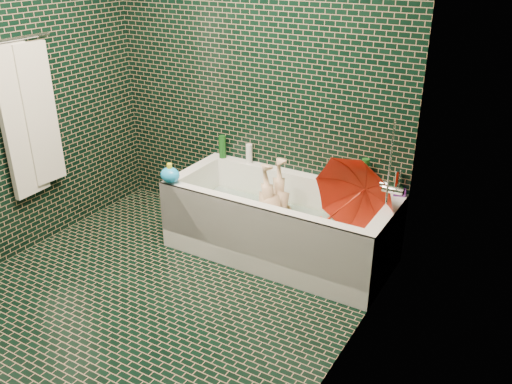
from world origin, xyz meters
The scene contains 20 objects.
floor centered at (0.00, 0.00, 0.00)m, with size 2.80×2.80×0.00m, color black.
wall_back centered at (0.00, 1.40, 1.25)m, with size 2.80×2.80×0.00m, color black.
wall_right centered at (1.30, 0.00, 1.25)m, with size 2.80×2.80×0.00m, color black.
bathtub centered at (0.45, 1.01, 0.21)m, with size 1.70×0.75×0.55m.
bath_mat centered at (0.45, 1.02, 0.16)m, with size 1.35×0.47×0.01m, color green.
water centered at (0.45, 1.02, 0.30)m, with size 1.48×0.53×0.00m, color silver.
towel_rail centered at (-1.25, 0.25, 1.60)m, with size 0.02×0.02×0.58m, color silver.
towel centered at (-1.24, 0.24, 1.03)m, with size 0.08×0.44×1.12m.
faucet centered at (1.26, 1.02, 0.77)m, with size 0.18×0.19×0.55m.
child centered at (0.43, 0.98, 0.31)m, with size 0.33×0.22×0.91m, color #DAB188.
umbrella centered at (0.97, 1.01, 0.55)m, with size 0.62×0.62×0.54m, color red.
soap_bottle_a centered at (1.23, 1.37, 0.55)m, with size 0.10×0.10×0.25m, color white.
soap_bottle_b centered at (1.25, 1.33, 0.55)m, with size 0.09×0.09×0.19m, color #56207A.
soap_bottle_c centered at (1.22, 1.35, 0.55)m, with size 0.12×0.12×0.15m, color #144816.
bottle_right_tall centered at (0.98, 1.33, 0.67)m, with size 0.06×0.06×0.24m, color #144816.
bottle_right_pump centered at (1.22, 1.35, 0.64)m, with size 0.05×0.05×0.19m, color silver.
bottle_left_tall centered at (-0.28, 1.34, 0.65)m, with size 0.06×0.06×0.19m, color #144816.
bottle_left_short centered at (-0.02, 1.35, 0.63)m, with size 0.05×0.05×0.16m, color white.
rubber_duck centered at (0.93, 1.36, 0.59)m, with size 0.12×0.10×0.10m.
bath_toy centered at (-0.32, 0.69, 0.62)m, with size 0.18×0.16×0.15m.
Camera 1 is at (2.14, -2.22, 2.21)m, focal length 38.00 mm.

